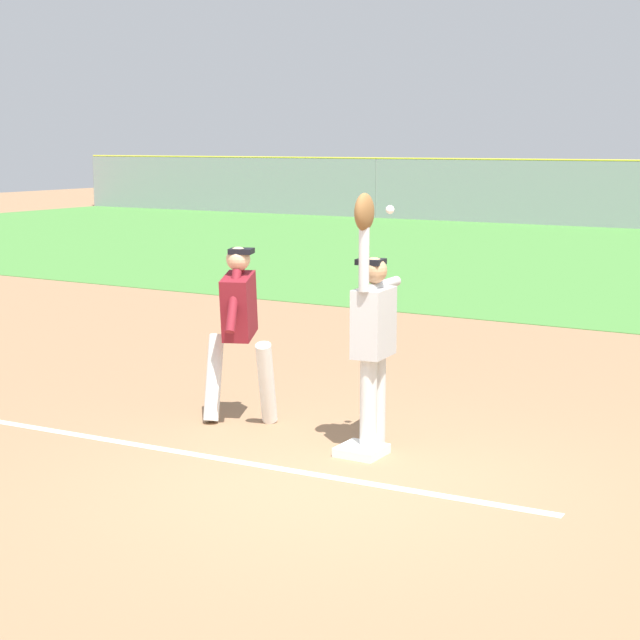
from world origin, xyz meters
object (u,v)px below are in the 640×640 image
object	(u,v)px
fielder	(373,326)
parked_car_tan	(623,200)
baseball	(390,210)
runner	(239,322)
first_base	(362,450)
parked_car_red	(473,197)

from	to	relation	value
fielder	parked_car_tan	xyz separation A→B (m)	(-5.69, 29.38, -0.45)
fielder	parked_car_tan	size ratio (longest dim) A/B	0.51
baseball	parked_car_tan	xyz separation A→B (m)	(-5.79, 29.26, -1.45)
fielder	runner	size ratio (longest dim) A/B	1.33
first_base	parked_car_red	world-z (taller)	parked_car_red
parked_car_tan	parked_car_red	bearing A→B (deg)	-170.29
baseball	parked_car_tan	bearing A→B (deg)	101.18
baseball	parked_car_tan	size ratio (longest dim) A/B	0.02
first_base	runner	xyz separation A→B (m)	(-1.52, 0.31, 0.96)
baseball	parked_car_red	world-z (taller)	baseball
runner	parked_car_red	xyz separation A→B (m)	(-9.60, 28.56, -0.32)
runner	baseball	distance (m)	1.98
fielder	parked_car_tan	world-z (taller)	fielder
parked_car_red	parked_car_tan	size ratio (longest dim) A/B	1.02
baseball	parked_car_red	distance (m)	30.76
first_base	runner	size ratio (longest dim) A/B	0.22
runner	parked_car_tan	bearing A→B (deg)	75.66
parked_car_red	fielder	bearing A→B (deg)	-74.10
parked_car_tan	first_base	bearing A→B (deg)	-76.37
first_base	parked_car_red	distance (m)	30.95
first_base	fielder	distance (m)	1.09
fielder	runner	world-z (taller)	fielder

